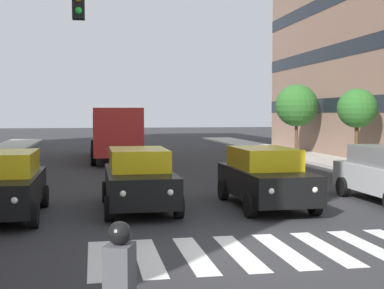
# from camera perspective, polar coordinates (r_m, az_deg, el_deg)

# --- Properties ---
(ground_plane) EXTENTS (180.00, 180.00, 0.00)m
(ground_plane) POSITION_cam_1_polar(r_m,az_deg,el_deg) (10.81, 7.44, -11.30)
(ground_plane) COLOR #2D2D30
(crosswalk_markings) EXTENTS (6.75, 2.80, 0.01)m
(crosswalk_markings) POSITION_cam_1_polar(r_m,az_deg,el_deg) (10.81, 7.44, -11.28)
(crosswalk_markings) COLOR silver
(crosswalk_markings) RESTS_ON ground_plane
(car_1) EXTENTS (2.02, 4.44, 1.72)m
(car_1) POSITION_cam_1_polar(r_m,az_deg,el_deg) (15.65, 7.82, -3.43)
(car_1) COLOR black
(car_1) RESTS_ON ground_plane
(car_2) EXTENTS (2.02, 4.44, 1.72)m
(car_2) POSITION_cam_1_polar(r_m,az_deg,el_deg) (15.18, -5.71, -3.63)
(car_2) COLOR black
(car_2) RESTS_ON ground_plane
(car_3) EXTENTS (2.02, 4.44, 1.72)m
(car_3) POSITION_cam_1_polar(r_m,az_deg,el_deg) (14.76, -19.54, -4.01)
(car_3) COLOR black
(car_3) RESTS_ON ground_plane
(bus_behind_traffic) EXTENTS (2.78, 10.50, 3.00)m
(bus_behind_traffic) POSITION_cam_1_polar(r_m,az_deg,el_deg) (31.74, -8.31, 1.78)
(bus_behind_traffic) COLOR red
(bus_behind_traffic) RESTS_ON ground_plane
(street_tree_2) EXTENTS (1.95, 1.95, 3.80)m
(street_tree_2) POSITION_cam_1_polar(r_m,az_deg,el_deg) (27.51, 17.29, 3.69)
(street_tree_2) COLOR #513823
(street_tree_2) RESTS_ON sidewalk_left
(street_tree_3) EXTENTS (2.68, 2.68, 4.41)m
(street_tree_3) POSITION_cam_1_polar(r_m,az_deg,el_deg) (34.52, 11.16, 4.12)
(street_tree_3) COLOR #513823
(street_tree_3) RESTS_ON sidewalk_left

